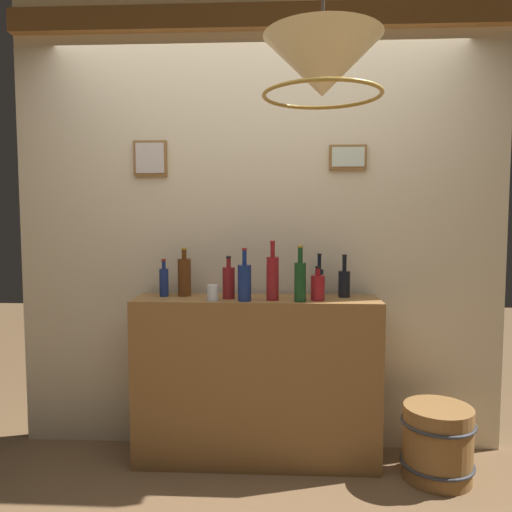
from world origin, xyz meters
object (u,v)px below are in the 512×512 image
Objects in this scene: pendant_lamp at (322,68)px; liquor_bottle_port at (344,282)px; liquor_bottle_rye at (229,282)px; liquor_bottle_mezcal at (184,276)px; liquor_bottle_gin at (318,287)px; wooden_barrel at (437,443)px; liquor_bottle_sherry at (300,280)px; liquor_bottle_brandy at (164,281)px; liquor_bottle_rum at (273,277)px; glass_tumbler_rocks at (213,293)px; liquor_bottle_vodka at (319,280)px; liquor_bottle_scotch at (244,282)px.

liquor_bottle_port is at bearing 77.07° from pendant_lamp.
liquor_bottle_mezcal is at bearing 163.26° from liquor_bottle_rye.
liquor_bottle_gin is 1.08m from wooden_barrel.
liquor_bottle_gin is 0.12m from liquor_bottle_sherry.
liquor_bottle_sherry is at bearing -154.89° from liquor_bottle_gin.
liquor_bottle_rye is at bearing 173.79° from wooden_barrel.
liquor_bottle_brandy is 0.91m from liquor_bottle_gin.
wooden_barrel is at bearing -8.26° from liquor_bottle_mezcal.
liquor_bottle_rum is (0.53, -0.13, 0.01)m from liquor_bottle_mezcal.
liquor_bottle_brandy is 2.49× the size of glass_tumbler_rocks.
liquor_bottle_rum is at bearing -8.96° from liquor_bottle_brandy.
liquor_bottle_rye is at bearing -8.56° from liquor_bottle_brandy.
liquor_bottle_rum is at bearing -146.49° from liquor_bottle_vodka.
liquor_bottle_scotch is 0.31m from liquor_bottle_sherry.
pendant_lamp is at bearing -93.61° from liquor_bottle_gin.
liquor_bottle_rum is at bearing -9.59° from liquor_bottle_rye.
liquor_bottle_gin is 0.58× the size of liquor_bottle_rum.
wooden_barrel is at bearing -23.40° from liquor_bottle_port.
liquor_bottle_sherry is 3.51× the size of glass_tumbler_rocks.
liquor_bottle_port is at bearing 0.34° from liquor_bottle_mezcal.
liquor_bottle_rye is 0.73× the size of liquor_bottle_rum.
liquor_bottle_mezcal is 1.49× the size of liquor_bottle_gin.
liquor_bottle_sherry reaches higher than liquor_bottle_brandy.
glass_tumbler_rocks is (-0.59, -0.05, -0.03)m from liquor_bottle_gin.
liquor_bottle_rum reaches higher than liquor_bottle_mezcal.
wooden_barrel is (0.76, -0.05, -0.90)m from liquor_bottle_sherry.
liquor_bottle_gin is at bearing 4.85° from glass_tumbler_rocks.
liquor_bottle_rum is (0.25, -0.04, 0.04)m from liquor_bottle_rye.
liquor_bottle_sherry is (-0.12, -0.22, 0.03)m from liquor_bottle_vodka.
liquor_bottle_scotch is at bearing -22.94° from liquor_bottle_mezcal.
liquor_bottle_mezcal is 0.29m from liquor_bottle_rye.
glass_tumbler_rocks is (0.31, -0.14, -0.04)m from liquor_bottle_brandy.
liquor_bottle_port reaches higher than glass_tumbler_rocks.
glass_tumbler_rocks is at bearing -159.86° from liquor_bottle_vodka.
wooden_barrel is at bearing -5.27° from liquor_bottle_rum.
wooden_barrel is at bearing 45.38° from pendant_lamp.
pendant_lamp reaches higher than liquor_bottle_gin.
liquor_bottle_gin is 0.65× the size of liquor_bottle_scotch.
liquor_bottle_brandy is 0.71× the size of liquor_bottle_sherry.
liquor_bottle_vodka is 0.62× the size of wooden_barrel.
liquor_bottle_brandy is at bearing 164.73° from liquor_bottle_scotch.
wooden_barrel is (0.64, -0.27, -0.87)m from liquor_bottle_vodka.
liquor_bottle_mezcal is 3.23× the size of glass_tumbler_rocks.
liquor_bottle_gin is at bearing -143.28° from liquor_bottle_port.
glass_tumbler_rocks is (-0.61, -0.23, -0.05)m from liquor_bottle_vodka.
liquor_bottle_rye is at bearing -16.74° from liquor_bottle_mezcal.
glass_tumbler_rocks is 1.50m from wooden_barrel.
glass_tumbler_rocks is at bearing 125.18° from pendant_lamp.
liquor_bottle_port is (0.67, 0.09, -0.01)m from liquor_bottle_rye.
liquor_bottle_rye is 0.78× the size of liquor_bottle_sherry.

